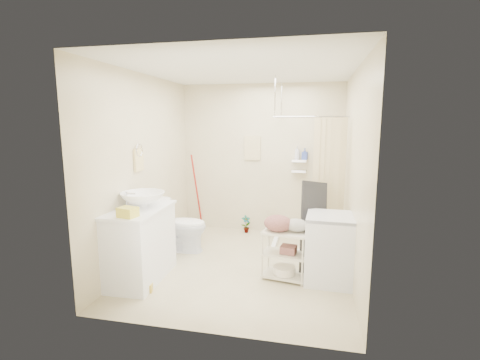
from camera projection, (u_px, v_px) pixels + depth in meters
The scene contains 23 objects.
floor at pixel (243, 265), 4.79m from camera, with size 3.20×3.20×0.00m, color beige.
ceiling at pixel (243, 70), 4.36m from camera, with size 2.80×3.20×0.04m, color silver.
wall_back at pixel (261, 159), 6.12m from camera, with size 2.80×0.04×2.60m, color beige.
wall_front at pixel (206, 197), 3.03m from camera, with size 2.80×0.04×2.60m, color beige.
wall_left at pixel (145, 169), 4.86m from camera, with size 0.04×3.20×2.60m, color beige.
wall_right at pixel (354, 175), 4.28m from camera, with size 0.04×3.20×2.60m, color beige.
vanity at pixel (140, 244), 4.30m from camera, with size 0.58×1.04×0.91m, color white.
sink at pixel (143, 199), 4.29m from camera, with size 0.54×0.54×0.18m, color white.
counter_basket at pixel (128, 212), 3.83m from camera, with size 0.20×0.15×0.11m, color gold.
floor_basket at pixel (145, 286), 4.04m from camera, with size 0.24×0.19×0.13m, color gold.
toilet at pixel (180, 225), 5.28m from camera, with size 0.45×0.78×0.80m, color white.
mop at pixel (194, 192), 6.32m from camera, with size 0.13×0.13×1.37m, color #AA1C14, non-canonical shape.
potted_plant_a at pixel (246, 224), 6.17m from camera, with size 0.16×0.11×0.31m, color brown.
potted_plant_b at pixel (273, 224), 6.12m from camera, with size 0.18×0.15×0.33m, color #964A21.
hanging_towel at pixel (252, 148), 6.09m from camera, with size 0.28×0.03×0.42m, color beige.
towel_ring at pixel (139, 158), 4.64m from camera, with size 0.04×0.22×0.34m, color #ECD58A, non-canonical shape.
tp_holder at pixel (151, 208), 5.00m from camera, with size 0.08×0.12×0.14m, color white, non-canonical shape.
shower at pixel (309, 180), 5.45m from camera, with size 1.10×1.10×2.10m, color white, non-canonical shape.
shampoo_bottle_a at pixel (297, 153), 5.90m from camera, with size 0.09×0.09×0.23m, color silver.
shampoo_bottle_b at pixel (305, 154), 5.88m from camera, with size 0.09×0.09×0.19m, color #314396.
washing_machine at pixel (330, 248), 4.26m from camera, with size 0.57×0.59×0.84m, color silver.
laundry_rack at pixel (285, 250), 4.32m from camera, with size 0.54×0.32×0.74m, color beige, non-canonical shape.
ironing_board at pixel (313, 226), 4.49m from camera, with size 0.35×0.10×1.23m, color black, non-canonical shape.
Camera 1 is at (0.91, -4.44, 1.95)m, focal length 26.00 mm.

